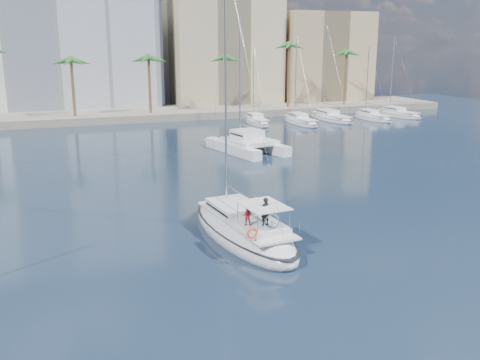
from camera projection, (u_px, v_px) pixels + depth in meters
name	position (u px, v px, depth m)	size (l,w,h in m)	color
ground	(237.00, 244.00, 33.29)	(160.00, 160.00, 0.00)	black
quay	(114.00, 115.00, 88.71)	(120.00, 14.00, 1.20)	gray
building_modern	(30.00, 32.00, 92.36)	(42.00, 16.00, 28.00)	silver
building_beige	(223.00, 55.00, 101.82)	(20.00, 14.00, 20.00)	#BDAF88
building_tan_right	(321.00, 59.00, 106.84)	(18.00, 12.00, 18.00)	tan
palm_centre	(114.00, 56.00, 82.66)	(3.60, 3.60, 12.30)	brown
palm_right	(310.00, 54.00, 93.87)	(3.60, 3.60, 12.30)	brown
main_sloop	(243.00, 230.00, 34.22)	(5.16, 12.71, 18.38)	white
catamaran	(248.00, 142.00, 61.54)	(7.24, 11.23, 15.34)	white
seagull	(244.00, 199.00, 39.60)	(1.12, 0.48, 0.21)	silver
moored_yacht_a	(257.00, 124.00, 82.70)	(2.72, 9.35, 11.90)	white
moored_yacht_b	(300.00, 124.00, 83.02)	(3.14, 10.78, 13.72)	white
moored_yacht_c	(331.00, 120.00, 86.98)	(3.55, 12.21, 15.54)	white
moored_yacht_d	(372.00, 120.00, 87.30)	(2.72, 9.35, 11.90)	white
moored_yacht_e	(398.00, 117.00, 91.27)	(3.14, 10.78, 13.72)	white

